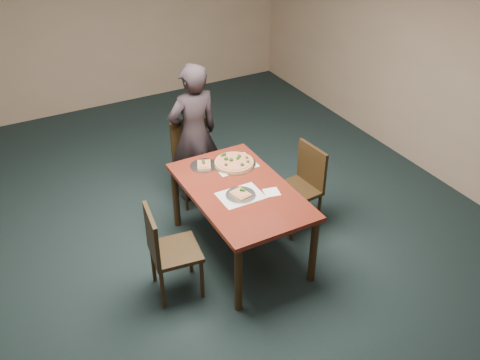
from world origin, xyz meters
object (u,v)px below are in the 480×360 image
dining_table (240,197)px  slice_plate_far (204,165)px  pizza_pan (234,162)px  chair_far (193,156)px  slice_plate_near (241,194)px  diner (194,134)px  chair_left (166,248)px  chair_right (302,183)px

dining_table → slice_plate_far: size_ratio=5.36×
pizza_pan → chair_far: bearing=101.8°
slice_plate_near → diner: bearing=86.5°
chair_left → slice_plate_far: (0.72, 0.73, 0.25)m
slice_plate_near → slice_plate_far: bearing=96.9°
diner → pizza_pan: bearing=97.0°
chair_right → slice_plate_near: chair_right is taller
slice_plate_far → chair_left: bearing=-134.6°
chair_far → dining_table: bearing=-85.1°
chair_far → slice_plate_near: size_ratio=3.25×
dining_table → diner: size_ratio=0.93×
dining_table → pizza_pan: pizza_pan is taller
chair_right → pizza_pan: bearing=-122.3°
chair_left → diner: 1.59m
chair_left → slice_plate_near: (0.79, 0.10, 0.25)m
chair_right → slice_plate_far: 1.04m
chair_far → diner: diner is taller
slice_plate_far → chair_right: bearing=-25.5°
chair_left → diner: bearing=-25.9°
chair_right → slice_plate_far: (-0.91, 0.43, 0.25)m
dining_table → slice_plate_near: size_ratio=5.36×
dining_table → diner: 1.12m
chair_left → slice_plate_near: bearing=-75.4°
dining_table → chair_left: (-0.84, -0.20, -0.14)m
chair_far → chair_left: size_ratio=1.00×
chair_far → chair_left: bearing=-117.2°
chair_right → pizza_pan: (-0.63, 0.32, 0.26)m
pizza_pan → chair_right: bearing=-27.3°
dining_table → chair_left: chair_left is taller
dining_table → diner: diner is taller
diner → pizza_pan: 0.70m
dining_table → chair_right: bearing=7.0°
diner → slice_plate_near: (-0.07, -1.21, -0.04)m
chair_far → slice_plate_near: chair_far is taller
chair_left → diner: size_ratio=0.57×
diner → slice_plate_near: size_ratio=5.75×
chair_far → chair_right: same height
chair_far → diner: 0.29m
chair_far → slice_plate_far: chair_far is taller
chair_right → slice_plate_near: (-0.84, -0.20, 0.25)m
diner → pizza_pan: diner is taller
pizza_pan → slice_plate_far: (-0.28, 0.11, -0.01)m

